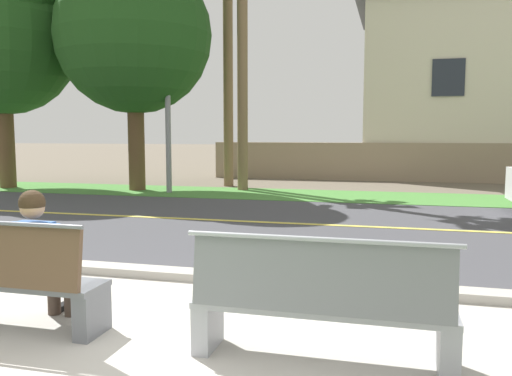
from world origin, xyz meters
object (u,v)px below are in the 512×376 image
object	(u,v)px
shade_tree_left	(137,23)
shade_tree_far_left	(3,28)
streetlamp	(170,51)
seated_person_blue	(41,253)
bench_right	(320,306)

from	to	relation	value
shade_tree_left	shade_tree_far_left	bearing A→B (deg)	-174.65
streetlamp	shade_tree_left	distance (m)	1.42
seated_person_blue	shade_tree_far_left	distance (m)	14.10
bench_right	streetlamp	size ratio (longest dim) A/B	0.27
seated_person_blue	bench_right	bearing A→B (deg)	-3.91
streetlamp	shade_tree_far_left	world-z (taller)	shade_tree_far_left
bench_right	shade_tree_far_left	distance (m)	15.96
bench_right	streetlamp	distance (m)	12.64
bench_right	shade_tree_left	xyz separation A→B (m)	(-6.94, 10.74, 4.54)
streetlamp	shade_tree_far_left	distance (m)	5.52
shade_tree_far_left	bench_right	bearing A→B (deg)	-42.48
bench_right	shade_tree_left	world-z (taller)	shade_tree_left
shade_tree_far_left	shade_tree_left	bearing A→B (deg)	5.35
seated_person_blue	shade_tree_left	distance (m)	12.25
seated_person_blue	shade_tree_left	xyz separation A→B (m)	(-4.42, 10.57, 4.33)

